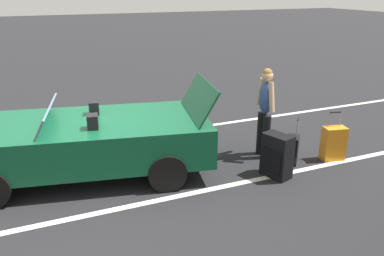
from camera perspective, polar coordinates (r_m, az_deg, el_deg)
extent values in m
plane|color=black|center=(6.92, -15.10, -6.47)|extent=(80.00, 80.00, 0.00)
cube|color=silver|center=(8.20, -16.58, -2.38)|extent=(18.00, 0.12, 0.01)
cube|color=silver|center=(5.78, -13.10, -11.89)|extent=(18.00, 0.12, 0.01)
cube|color=#0F4C2D|center=(6.68, -15.58, -1.69)|extent=(4.37, 2.53, 0.64)
cube|color=slate|center=(6.59, -20.39, 1.82)|extent=(0.48, 1.55, 0.31)
cube|color=black|center=(6.17, -14.23, 0.90)|extent=(0.20, 0.25, 0.22)
cube|color=black|center=(6.88, -14.04, 2.87)|extent=(0.20, 0.25, 0.22)
cube|color=#0F4C2D|center=(6.62, 0.99, 4.35)|extent=(0.63, 1.53, 0.57)
cylinder|color=black|center=(7.74, -24.44, -2.33)|extent=(0.63, 0.33, 0.60)
cylinder|color=black|center=(6.09, -3.64, -6.42)|extent=(0.63, 0.33, 0.60)
cylinder|color=black|center=(7.56, -5.40, -1.05)|extent=(0.63, 0.33, 0.60)
cube|color=black|center=(6.61, 12.24, -3.96)|extent=(0.41, 0.54, 0.74)
cube|color=black|center=(6.53, 11.40, -4.77)|extent=(0.14, 0.37, 0.41)
sphere|color=black|center=(6.75, 13.70, -6.85)|extent=(0.04, 0.04, 0.04)
sphere|color=black|center=(6.93, 11.45, -5.96)|extent=(0.04, 0.04, 0.04)
cube|color=orange|center=(7.56, 19.86, -2.14)|extent=(0.44, 0.32, 0.62)
cylinder|color=gray|center=(7.52, 20.72, 1.25)|extent=(0.02, 0.02, 0.27)
cylinder|color=gray|center=(7.41, 19.27, 1.15)|extent=(0.02, 0.02, 0.27)
cylinder|color=black|center=(7.43, 20.12, 2.17)|extent=(0.22, 0.07, 0.03)
sphere|color=black|center=(7.81, 20.17, -3.78)|extent=(0.04, 0.04, 0.04)
sphere|color=black|center=(7.67, 18.37, -3.99)|extent=(0.04, 0.04, 0.04)
cube|color=black|center=(7.23, 14.36, -3.06)|extent=(0.38, 0.39, 0.50)
cylinder|color=gray|center=(6.99, 15.01, -0.28)|extent=(0.03, 0.03, 0.32)
cylinder|color=gray|center=(7.17, 15.15, 0.21)|extent=(0.03, 0.03, 0.32)
cylinder|color=black|center=(7.03, 15.20, 1.21)|extent=(0.15, 0.16, 0.03)
sphere|color=black|center=(7.21, 14.70, -5.16)|extent=(0.04, 0.04, 0.04)
sphere|color=black|center=(7.43, 14.88, -4.42)|extent=(0.04, 0.04, 0.04)
cylinder|color=black|center=(7.27, 10.68, -1.27)|extent=(0.16, 0.16, 0.82)
cylinder|color=black|center=(7.43, 9.97, -0.74)|extent=(0.16, 0.16, 0.82)
ellipsoid|color=#334C8C|center=(7.13, 10.67, 4.33)|extent=(0.25, 0.34, 0.60)
sphere|color=tan|center=(7.04, 10.88, 7.42)|extent=(0.21, 0.21, 0.21)
sphere|color=olive|center=(7.03, 10.90, 7.80)|extent=(0.18, 0.18, 0.18)
cylinder|color=tan|center=(6.94, 11.49, 4.41)|extent=(0.11, 0.20, 0.53)
cylinder|color=tan|center=(7.29, 9.96, 5.25)|extent=(0.11, 0.20, 0.53)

